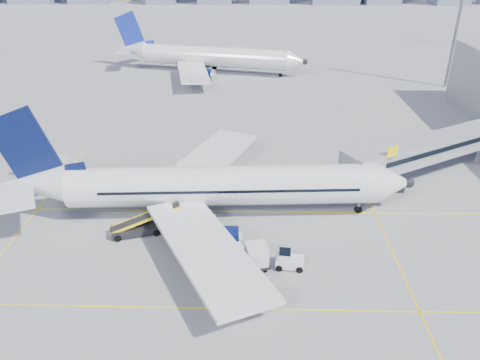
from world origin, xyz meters
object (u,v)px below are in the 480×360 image
object	(u,v)px
main_aircraft	(206,186)
second_aircraft	(207,57)
baggage_tug	(288,260)
belt_loader	(138,227)
ramp_worker	(260,263)
cargo_dolly	(245,257)

from	to	relation	value
main_aircraft	second_aircraft	world-z (taller)	second_aircraft
baggage_tug	belt_loader	distance (m)	14.26
baggage_tug	second_aircraft	bearing A→B (deg)	106.51
ramp_worker	main_aircraft	bearing A→B (deg)	47.68
main_aircraft	cargo_dolly	size ratio (longest dim) A/B	9.33
cargo_dolly	second_aircraft	bearing A→B (deg)	85.33
second_aircraft	baggage_tug	size ratio (longest dim) A/B	16.81
second_aircraft	belt_loader	bearing A→B (deg)	-77.69
main_aircraft	belt_loader	distance (m)	7.42
second_aircraft	cargo_dolly	distance (m)	66.59
baggage_tug	cargo_dolly	xyz separation A→B (m)	(-3.57, -0.26, 0.43)
main_aircraft	ramp_worker	distance (m)	10.30
main_aircraft	second_aircraft	xyz separation A→B (m)	(-5.03, 57.54, -0.00)
ramp_worker	second_aircraft	bearing A→B (deg)	25.97
second_aircraft	ramp_worker	world-z (taller)	second_aircraft
baggage_tug	cargo_dolly	bearing A→B (deg)	-170.00
second_aircraft	cargo_dolly	xyz separation A→B (m)	(8.85, -65.97, -2.03)
main_aircraft	baggage_tug	bearing A→B (deg)	-51.12
belt_loader	ramp_worker	bearing A→B (deg)	-41.64
second_aircraft	belt_loader	world-z (taller)	second_aircraft
main_aircraft	second_aircraft	size ratio (longest dim) A/B	0.98
belt_loader	second_aircraft	bearing A→B (deg)	72.39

